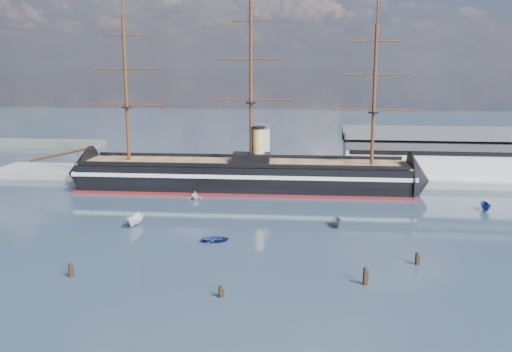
# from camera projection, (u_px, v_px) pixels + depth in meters

# --- Properties ---
(ground) EXTENTS (600.00, 600.00, 0.00)m
(ground) POSITION_uv_depth(u_px,v_px,m) (235.00, 208.00, 135.81)
(ground) COLOR #243746
(ground) RESTS_ON ground
(quay) EXTENTS (180.00, 18.00, 2.00)m
(quay) POSITION_uv_depth(u_px,v_px,m) (286.00, 179.00, 169.79)
(quay) COLOR slate
(quay) RESTS_ON ground
(warehouse) EXTENTS (63.00, 21.00, 11.60)m
(warehouse) POSITION_uv_depth(u_px,v_px,m) (451.00, 154.00, 166.84)
(warehouse) COLOR #B7BABC
(warehouse) RESTS_ON ground
(quay_tower) EXTENTS (5.00, 5.00, 15.00)m
(quay_tower) POSITION_uv_depth(u_px,v_px,m) (262.00, 148.00, 165.75)
(quay_tower) COLOR silver
(quay_tower) RESTS_ON ground
(warship) EXTENTS (113.05, 18.13, 53.94)m
(warship) POSITION_uv_depth(u_px,v_px,m) (238.00, 176.00, 154.79)
(warship) COLOR black
(warship) RESTS_ON ground
(motorboat_a) EXTENTS (7.57, 3.33, 2.95)m
(motorboat_a) POSITION_uv_depth(u_px,v_px,m) (136.00, 226.00, 121.25)
(motorboat_a) COLOR white
(motorboat_a) RESTS_ON ground
(motorboat_b) EXTENTS (1.92, 3.48, 1.53)m
(motorboat_b) POSITION_uv_depth(u_px,v_px,m) (216.00, 242.00, 110.39)
(motorboat_b) COLOR navy
(motorboat_b) RESTS_ON ground
(motorboat_c) EXTENTS (5.68, 2.70, 2.18)m
(motorboat_c) POSITION_uv_depth(u_px,v_px,m) (337.00, 227.00, 120.54)
(motorboat_c) COLOR slate
(motorboat_c) RESTS_ON ground
(motorboat_d) EXTENTS (6.86, 4.75, 2.31)m
(motorboat_d) POSITION_uv_depth(u_px,v_px,m) (195.00, 199.00, 144.88)
(motorboat_d) COLOR white
(motorboat_d) RESTS_ON ground
(motorboat_f) EXTENTS (6.06, 2.51, 2.38)m
(motorboat_f) POSITION_uv_depth(u_px,v_px,m) (485.00, 211.00, 133.57)
(motorboat_f) COLOR navy
(motorboat_f) RESTS_ON ground
(piling_near_left) EXTENTS (0.64, 0.64, 3.00)m
(piling_near_left) POSITION_uv_depth(u_px,v_px,m) (71.00, 277.00, 92.19)
(piling_near_left) COLOR black
(piling_near_left) RESTS_ON ground
(piling_near_mid) EXTENTS (0.64, 0.64, 2.51)m
(piling_near_mid) POSITION_uv_depth(u_px,v_px,m) (221.00, 297.00, 84.21)
(piling_near_mid) COLOR black
(piling_near_mid) RESTS_ON ground
(piling_near_right) EXTENTS (0.64, 0.64, 3.53)m
(piling_near_right) POSITION_uv_depth(u_px,v_px,m) (365.00, 285.00, 88.95)
(piling_near_right) COLOR black
(piling_near_right) RESTS_ON ground
(piling_far_right) EXTENTS (0.64, 0.64, 2.88)m
(piling_far_right) POSITION_uv_depth(u_px,v_px,m) (417.00, 265.00, 97.89)
(piling_far_right) COLOR black
(piling_far_right) RESTS_ON ground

